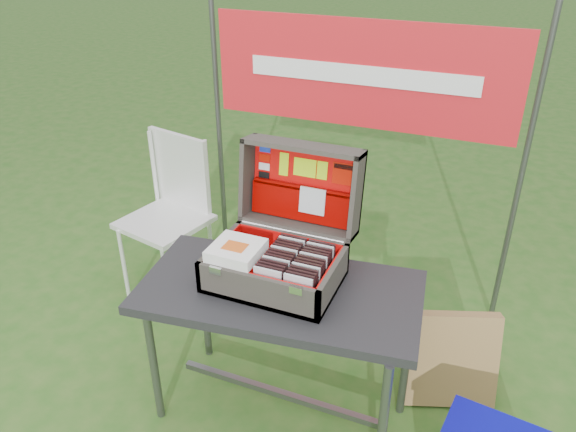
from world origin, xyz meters
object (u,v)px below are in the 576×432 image
at_px(suitcase, 280,223).
at_px(chair, 165,223).
at_px(table, 281,355).
at_px(cardboard_box, 450,359).

bearing_deg(suitcase, chair, 150.85).
bearing_deg(suitcase, table, -68.47).
bearing_deg(table, suitcase, 104.42).
relative_size(suitcase, chair, 0.56).
height_order(chair, cardboard_box, chair).
distance_m(suitcase, chair, 1.18).
height_order(table, chair, chair).
xyz_separation_m(suitcase, chair, (-0.95, 0.53, -0.48)).
xyz_separation_m(chair, cardboard_box, (1.66, -0.22, -0.24)).
relative_size(chair, cardboard_box, 2.08).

